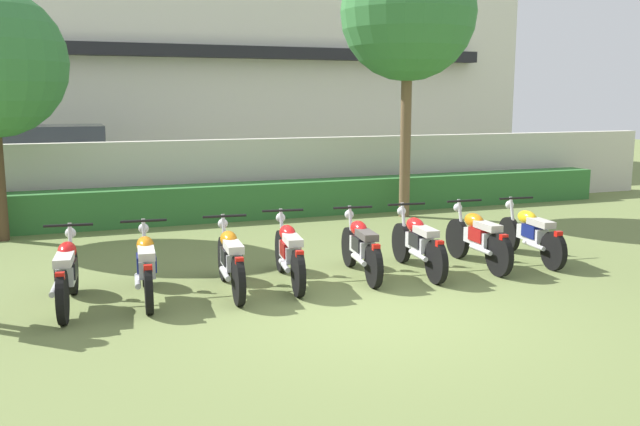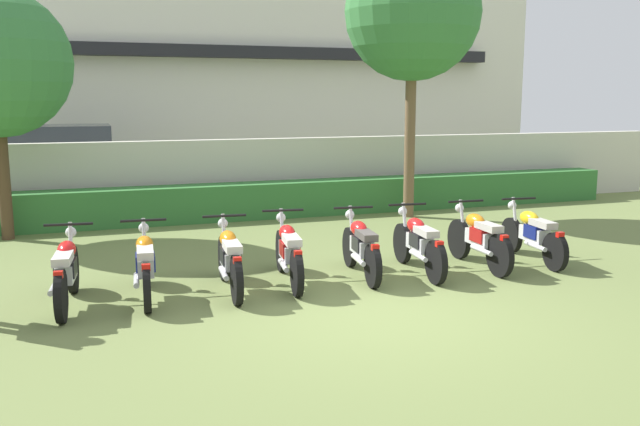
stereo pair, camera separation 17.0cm
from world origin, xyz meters
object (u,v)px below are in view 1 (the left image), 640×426
Objects in this scene: tree_far_side at (408,13)px; motorcycle_in_row_2 at (230,259)px; motorcycle_in_row_4 at (361,246)px; motorcycle_in_row_6 at (478,237)px; motorcycle_in_row_1 at (146,265)px; parked_car at (54,165)px; motorcycle_in_row_5 at (418,242)px; motorcycle_in_row_7 at (531,233)px; motorcycle_in_row_3 at (289,251)px; motorcycle_in_row_0 at (67,272)px.

tree_far_side is 7.67m from motorcycle_in_row_2.
motorcycle_in_row_4 is (-2.97, -4.33, -3.85)m from tree_far_side.
motorcycle_in_row_1 is at bearing 92.60° from motorcycle_in_row_6.
parked_car is 2.42× the size of motorcycle_in_row_1.
motorcycle_in_row_7 is at bearing -83.04° from motorcycle_in_row_5.
tree_far_side is at bearing -19.37° from motorcycle_in_row_5.
motorcycle_in_row_6 reaches higher than motorcycle_in_row_5.
motorcycle_in_row_7 is at bearing -84.52° from motorcycle_in_row_2.
motorcycle_in_row_1 is at bearing 100.18° from motorcycle_in_row_3.
motorcycle_in_row_3 is 1.01× the size of motorcycle_in_row_5.
motorcycle_in_row_4 is at bearing -64.88° from parked_car.
motorcycle_in_row_6 is at bearing -83.71° from motorcycle_in_row_0.
tree_far_side is at bearing -51.30° from motorcycle_in_row_0.
motorcycle_in_row_3 is at bearing -133.16° from tree_far_side.
motorcycle_in_row_0 is at bearing 96.76° from motorcycle_in_row_7.
motorcycle_in_row_2 is 2.83m from motorcycle_in_row_5.
motorcycle_in_row_1 is 1.00× the size of motorcycle_in_row_2.
motorcycle_in_row_1 is 3.92m from motorcycle_in_row_5.
motorcycle_in_row_5 reaches higher than motorcycle_in_row_1.
motorcycle_in_row_3 is 1.97m from motorcycle_in_row_5.
motorcycle_in_row_6 is (2.99, -0.11, 0.00)m from motorcycle_in_row_3.
motorcycle_in_row_2 is 0.99× the size of motorcycle_in_row_7.
motorcycle_in_row_4 is (1.09, -0.01, -0.00)m from motorcycle_in_row_3.
tree_far_side reaches higher than motorcycle_in_row_4.
motorcycle_in_row_0 is at bearing 96.30° from motorcycle_in_row_5.
parked_car is 2.40× the size of motorcycle_in_row_7.
motorcycle_in_row_7 is (4.00, -0.06, -0.01)m from motorcycle_in_row_3.
motorcycle_in_row_3 is (2.90, 0.13, -0.00)m from motorcycle_in_row_0.
tree_far_side is 7.06m from motorcycle_in_row_3.
motorcycle_in_row_1 is 4.94m from motorcycle_in_row_6.
motorcycle_in_row_3 is 1.05× the size of motorcycle_in_row_6.
parked_car is 9.61m from motorcycle_in_row_3.
motorcycle_in_row_7 is (4.87, 0.09, -0.01)m from motorcycle_in_row_2.
motorcycle_in_row_1 is 3.03m from motorcycle_in_row_4.
motorcycle_in_row_4 is (3.03, 0.07, 0.00)m from motorcycle_in_row_1.
motorcycle_in_row_2 reaches higher than motorcycle_in_row_1.
motorcycle_in_row_7 is (2.04, 0.04, -0.01)m from motorcycle_in_row_5.
motorcycle_in_row_4 is at bearing -82.63° from motorcycle_in_row_3.
motorcycle_in_row_7 is at bearing -83.40° from motorcycle_in_row_4.
motorcycle_in_row_6 is (1.90, -0.10, 0.01)m from motorcycle_in_row_4.
motorcycle_in_row_1 is 0.99× the size of motorcycle_in_row_7.
motorcycle_in_row_6 is at bearing -85.57° from motorcycle_in_row_1.
motorcycle_in_row_2 reaches higher than motorcycle_in_row_4.
tree_far_side reaches higher than motorcycle_in_row_0.
motorcycle_in_row_5 is at bearing -60.68° from parked_car.
tree_far_side is 8.37m from motorcycle_in_row_1.
motorcycle_in_row_1 is at bearing 98.83° from motorcycle_in_row_4.
motorcycle_in_row_7 is (5.95, 0.02, -0.00)m from motorcycle_in_row_1.
motorcycle_in_row_6 is 1.02m from motorcycle_in_row_7.
motorcycle_in_row_2 reaches higher than motorcycle_in_row_3.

